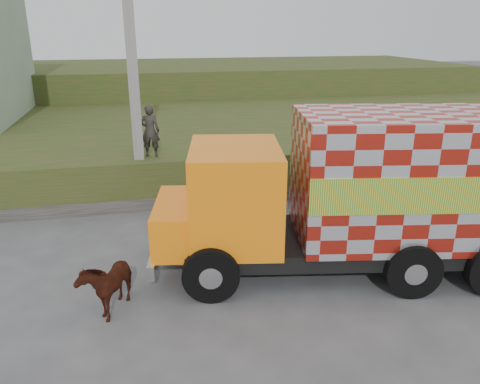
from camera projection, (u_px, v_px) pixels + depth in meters
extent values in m
plane|color=#474749|center=(192.00, 272.00, 10.68)|extent=(120.00, 120.00, 0.00)
cube|color=#274617|center=(163.00, 141.00, 19.64)|extent=(40.00, 12.00, 1.50)
cube|color=#274617|center=(151.00, 88.00, 30.44)|extent=(40.00, 12.00, 3.00)
cube|color=#595651|center=(109.00, 206.00, 14.08)|extent=(16.00, 0.50, 0.40)
cube|color=gray|center=(133.00, 74.00, 13.38)|extent=(0.30, 0.30, 8.00)
cube|color=black|center=(347.00, 241.00, 10.64)|extent=(7.48, 3.55, 0.37)
cube|color=orange|center=(235.00, 194.00, 10.16)|extent=(2.30, 2.73, 2.11)
cube|color=orange|center=(180.00, 222.00, 10.33)|extent=(1.43, 2.37, 0.95)
cube|color=silver|center=(410.00, 176.00, 10.18)|extent=(5.23, 3.35, 2.75)
cube|color=yellow|center=(435.00, 196.00, 8.96)|extent=(4.79, 0.90, 0.74)
cube|color=yellow|center=(389.00, 160.00, 11.39)|extent=(4.79, 0.90, 0.74)
cube|color=silver|center=(158.00, 248.00, 10.52)|extent=(0.58, 2.42, 0.32)
cylinder|color=black|center=(211.00, 274.00, 9.42)|extent=(1.21, 0.57, 1.16)
cylinder|color=black|center=(213.00, 226.00, 11.71)|extent=(1.21, 0.57, 1.16)
cylinder|color=black|center=(412.00, 270.00, 9.57)|extent=(1.21, 0.57, 1.16)
cylinder|color=black|center=(375.00, 223.00, 11.86)|extent=(1.21, 0.57, 1.16)
cylinder|color=black|center=(441.00, 222.00, 11.92)|extent=(1.21, 0.57, 1.16)
imported|color=black|center=(108.00, 282.00, 9.11)|extent=(1.14, 1.52, 1.17)
imported|color=#2D2B28|center=(150.00, 131.00, 14.21)|extent=(0.64, 0.47, 1.59)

